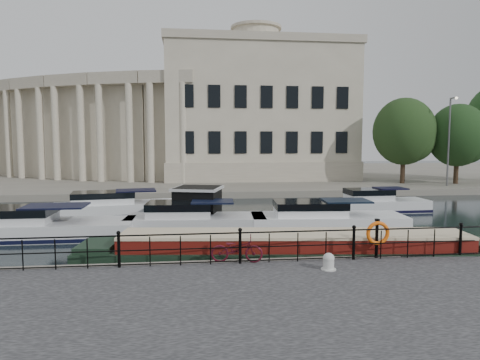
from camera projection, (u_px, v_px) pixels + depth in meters
name	position (u px, v px, depth m)	size (l,w,h in m)	color
ground_plane	(233.00, 261.00, 16.78)	(160.00, 160.00, 0.00)	black
far_bank	(203.00, 175.00, 55.32)	(120.00, 42.00, 0.55)	#6B665B
railing	(240.00, 244.00, 14.44)	(24.14, 0.14, 1.22)	black
civic_building	(195.00, 121.00, 50.34)	(53.55, 31.84, 16.85)	#ADA38C
bicycle	(237.00, 249.00, 14.57)	(0.62, 1.77, 0.93)	#4B0D1A
mooring_bollard	(329.00, 262.00, 13.76)	(0.49, 0.49, 0.55)	beige
life_ring_post	(378.00, 234.00, 15.08)	(0.86, 0.22, 1.40)	black
narrowboat	(294.00, 254.00, 16.41)	(16.62, 3.99, 1.60)	black
harbour_hut	(198.00, 208.00, 23.96)	(4.10, 3.71, 2.23)	#6B665B
cabin_cruisers	(194.00, 219.00, 23.73)	(28.24, 9.46, 1.99)	silver
trees	(469.00, 129.00, 42.50)	(17.82, 8.32, 10.20)	black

